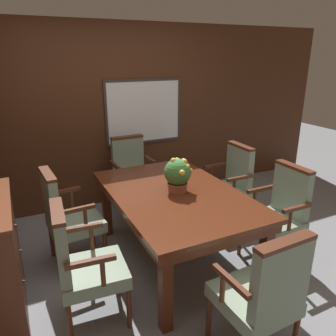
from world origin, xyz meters
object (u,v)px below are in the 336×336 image
object	(u,v)px
chair_left_far	(67,215)
chair_right_near	(280,211)
chair_head_far	(132,172)
dining_table	(175,201)
chair_head_near	(263,292)
chair_left_near	(82,262)
potted_plant	(178,174)
chair_right_far	(230,182)

from	to	relation	value
chair_left_far	chair_right_near	xyz separation A→B (m)	(1.95, -0.85, 0.00)
chair_right_near	chair_head_far	bearing A→B (deg)	-151.80
dining_table	chair_head_near	bearing A→B (deg)	-89.82
chair_head_far	chair_right_near	bearing A→B (deg)	-63.13
dining_table	chair_right_near	world-z (taller)	chair_right_near
chair_left_near	potted_plant	xyz separation A→B (m)	(1.05, 0.43, 0.40)
chair_right_far	chair_head_near	size ratio (longest dim) A/B	1.00
dining_table	chair_head_far	world-z (taller)	chair_head_far
chair_left_far	chair_right_near	bearing A→B (deg)	-117.74
chair_head_far	chair_head_near	bearing A→B (deg)	-91.94
chair_right_far	potted_plant	world-z (taller)	potted_plant
chair_head_far	chair_left_far	world-z (taller)	same
chair_right_far	chair_head_near	distance (m)	1.97
dining_table	chair_right_near	xyz separation A→B (m)	(0.97, -0.43, -0.13)
chair_right_far	chair_left_near	xyz separation A→B (m)	(-1.99, -0.85, 0.00)
chair_left_far	chair_left_near	bearing A→B (deg)	173.78
dining_table	chair_head_far	size ratio (longest dim) A/B	1.79
potted_plant	chair_right_near	bearing A→B (deg)	-25.28
chair_left_far	chair_left_near	size ratio (longest dim) A/B	1.00
chair_right_far	chair_head_far	size ratio (longest dim) A/B	1.00
chair_right_near	chair_left_far	bearing A→B (deg)	-113.85
dining_table	chair_left_near	xyz separation A→B (m)	(-1.01, -0.43, -0.13)
chair_head_far	potted_plant	world-z (taller)	potted_plant
chair_right_near	chair_left_near	world-z (taller)	same
dining_table	potted_plant	bearing A→B (deg)	8.59
chair_head_far	chair_left_far	xyz separation A→B (m)	(-1.00, -0.89, 0.00)
chair_right_near	potted_plant	xyz separation A→B (m)	(-0.93, 0.44, 0.40)
dining_table	chair_left_far	size ratio (longest dim) A/B	1.79
chair_head_far	chair_head_near	world-z (taller)	same
dining_table	chair_right_far	world-z (taller)	chair_right_far
chair_left_far	chair_head_near	size ratio (longest dim) A/B	1.00
chair_head_near	potted_plant	world-z (taller)	potted_plant
chair_right_far	chair_left_near	bearing A→B (deg)	-66.34
dining_table	potted_plant	size ratio (longest dim) A/B	5.24
chair_head_near	potted_plant	xyz separation A→B (m)	(0.03, 1.29, 0.40)
chair_left_far	chair_right_near	distance (m)	2.12
chair_left_far	chair_head_near	xyz separation A→B (m)	(0.98, -1.71, 0.00)
chair_left_far	chair_left_near	distance (m)	0.85
chair_head_near	chair_head_far	bearing A→B (deg)	-92.65
dining_table	chair_head_near	distance (m)	1.30
chair_head_far	chair_right_near	size ratio (longest dim) A/B	1.00
chair_right_far	chair_left_far	world-z (taller)	same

